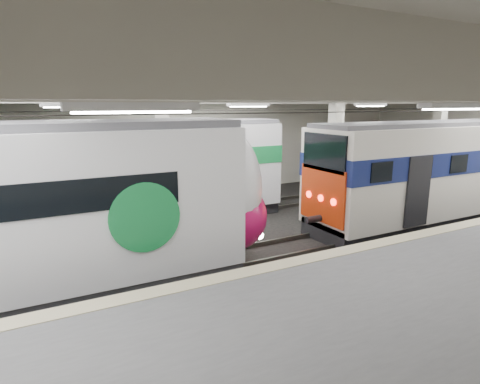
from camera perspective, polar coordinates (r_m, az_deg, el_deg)
station_hall at (r=11.82m, az=9.99°, el=3.79°), size 36.00×24.00×5.75m
modern_emu at (r=11.31m, az=-26.79°, el=-2.96°), size 14.19×2.93×4.56m
older_rer at (r=19.15m, az=26.65°, el=2.89°), size 12.90×2.85×4.28m
far_train at (r=17.04m, az=-15.94°, el=2.63°), size 13.40×2.85×4.30m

